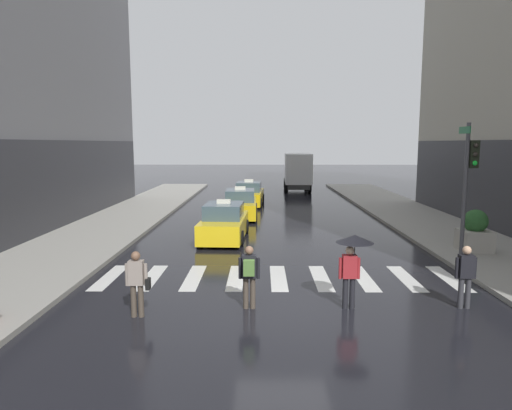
# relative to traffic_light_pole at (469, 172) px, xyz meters

# --- Properties ---
(ground_plane) EXTENTS (160.00, 160.00, 0.00)m
(ground_plane) POSITION_rel_traffic_light_pole_xyz_m (-6.64, -4.78, -3.26)
(ground_plane) COLOR black
(crosswalk_markings) EXTENTS (11.30, 2.80, 0.01)m
(crosswalk_markings) POSITION_rel_traffic_light_pole_xyz_m (-6.64, -1.78, -3.25)
(crosswalk_markings) COLOR silver
(crosswalk_markings) RESTS_ON ground
(traffic_light_pole) EXTENTS (0.44, 0.84, 4.80)m
(traffic_light_pole) POSITION_rel_traffic_light_pole_xyz_m (0.00, 0.00, 0.00)
(traffic_light_pole) COLOR #47474C
(traffic_light_pole) RESTS_ON curb_right
(taxi_lead) EXTENTS (2.09, 4.61, 1.80)m
(taxi_lead) POSITION_rel_traffic_light_pole_xyz_m (-8.83, 4.07, -2.53)
(taxi_lead) COLOR yellow
(taxi_lead) RESTS_ON ground
(taxi_second) EXTENTS (1.98, 4.56, 1.80)m
(taxi_second) POSITION_rel_traffic_light_pole_xyz_m (-8.39, 10.10, -2.53)
(taxi_second) COLOR yellow
(taxi_second) RESTS_ON ground
(taxi_third) EXTENTS (2.12, 4.63, 1.80)m
(taxi_third) POSITION_rel_traffic_light_pole_xyz_m (-8.03, 15.33, -2.53)
(taxi_third) COLOR yellow
(taxi_third) RESTS_ON ground
(box_truck) EXTENTS (2.46, 7.60, 3.35)m
(box_truck) POSITION_rel_traffic_light_pole_xyz_m (-3.97, 24.73, -1.41)
(box_truck) COLOR #2D2D2D
(box_truck) RESTS_ON ground
(pedestrian_with_umbrella) EXTENTS (0.96, 0.96, 1.94)m
(pedestrian_with_umbrella) POSITION_rel_traffic_light_pole_xyz_m (-4.85, -4.47, -1.74)
(pedestrian_with_umbrella) COLOR black
(pedestrian_with_umbrella) RESTS_ON ground
(pedestrian_with_backpack) EXTENTS (0.55, 0.43, 1.65)m
(pedestrian_with_backpack) POSITION_rel_traffic_light_pole_xyz_m (-7.49, -4.52, -2.29)
(pedestrian_with_backpack) COLOR #473D33
(pedestrian_with_backpack) RESTS_ON ground
(pedestrian_with_handbag) EXTENTS (0.60, 0.24, 1.65)m
(pedestrian_with_handbag) POSITION_rel_traffic_light_pole_xyz_m (-10.22, -5.10, -2.32)
(pedestrian_with_handbag) COLOR #473D33
(pedestrian_with_handbag) RESTS_ON ground
(pedestrian_plain_coat) EXTENTS (0.55, 0.24, 1.65)m
(pedestrian_plain_coat) POSITION_rel_traffic_light_pole_xyz_m (-1.93, -4.41, -2.32)
(pedestrian_plain_coat) COLOR #333338
(pedestrian_plain_coat) RESTS_ON ground
(planter_near_corner) EXTENTS (1.10, 1.10, 1.60)m
(planter_near_corner) POSITION_rel_traffic_light_pole_xyz_m (1.00, 1.38, -2.38)
(planter_near_corner) COLOR #A8A399
(planter_near_corner) RESTS_ON curb_right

